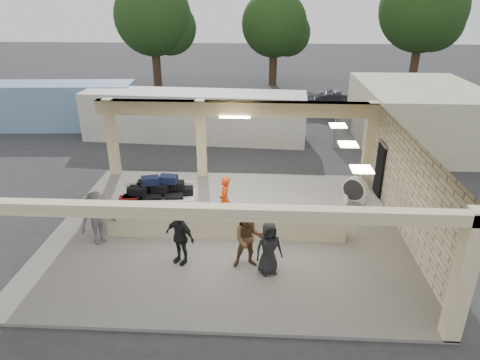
# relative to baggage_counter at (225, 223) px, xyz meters

# --- Properties ---
(ground) EXTENTS (120.00, 120.00, 0.00)m
(ground) POSITION_rel_baggage_counter_xyz_m (0.00, 0.50, -0.59)
(ground) COLOR #2A292C
(ground) RESTS_ON ground
(pavilion) EXTENTS (12.01, 10.00, 3.55)m
(pavilion) POSITION_rel_baggage_counter_xyz_m (0.21, 1.16, 0.76)
(pavilion) COLOR slate
(pavilion) RESTS_ON ground
(baggage_counter) EXTENTS (8.20, 0.58, 0.98)m
(baggage_counter) POSITION_rel_baggage_counter_xyz_m (0.00, 0.00, 0.00)
(baggage_counter) COLOR #C1B390
(baggage_counter) RESTS_ON pavilion
(luggage_cart) EXTENTS (2.81, 1.88, 1.57)m
(luggage_cart) POSITION_rel_baggage_counter_xyz_m (-2.63, 1.32, 0.36)
(luggage_cart) COLOR white
(luggage_cart) RESTS_ON pavilion
(drum_fan) EXTENTS (0.95, 0.80, 1.05)m
(drum_fan) POSITION_rel_baggage_counter_xyz_m (4.85, 2.84, 0.08)
(drum_fan) COLOR white
(drum_fan) RESTS_ON pavilion
(baggage_handler) EXTENTS (0.35, 0.63, 1.73)m
(baggage_handler) POSITION_rel_baggage_counter_xyz_m (-0.11, 1.05, 0.38)
(baggage_handler) COLOR red
(baggage_handler) RESTS_ON pavilion
(passenger_a) EXTENTS (0.97, 0.52, 1.90)m
(passenger_a) POSITION_rel_baggage_counter_xyz_m (0.83, -1.68, 0.46)
(passenger_a) COLOR brown
(passenger_a) RESTS_ON pavilion
(passenger_b) EXTENTS (1.09, 0.83, 1.76)m
(passenger_b) POSITION_rel_baggage_counter_xyz_m (-1.25, -1.57, 0.39)
(passenger_b) COLOR black
(passenger_b) RESTS_ON pavilion
(passenger_c) EXTENTS (1.11, 1.17, 1.85)m
(passenger_c) POSITION_rel_baggage_counter_xyz_m (-4.11, -0.64, 0.44)
(passenger_c) COLOR #4B4C50
(passenger_c) RESTS_ON pavilion
(passenger_d) EXTENTS (0.87, 0.57, 1.65)m
(passenger_d) POSITION_rel_baggage_counter_xyz_m (1.43, -1.97, 0.34)
(passenger_d) COLOR black
(passenger_d) RESTS_ON pavilion
(car_white_a) EXTENTS (5.34, 3.70, 1.39)m
(car_white_a) POSITION_rel_baggage_counter_xyz_m (8.51, 13.08, 0.11)
(car_white_a) COLOR silver
(car_white_a) RESTS_ON ground
(car_white_b) EXTENTS (4.34, 2.25, 1.31)m
(car_white_b) POSITION_rel_baggage_counter_xyz_m (10.84, 13.50, 0.07)
(car_white_b) COLOR silver
(car_white_b) RESTS_ON ground
(car_dark) EXTENTS (4.93, 2.36, 1.58)m
(car_dark) POSITION_rel_baggage_counter_xyz_m (6.53, 16.40, 0.20)
(car_dark) COLOR black
(car_dark) RESTS_ON ground
(container_white) EXTENTS (12.52, 3.27, 2.68)m
(container_white) POSITION_rel_baggage_counter_xyz_m (-2.67, 10.70, 0.76)
(container_white) COLOR silver
(container_white) RESTS_ON ground
(container_blue) EXTENTS (10.66, 3.25, 2.73)m
(container_blue) POSITION_rel_baggage_counter_xyz_m (-11.99, 12.44, 0.78)
(container_blue) COLOR #7693BE
(container_blue) RESTS_ON ground
(fence) EXTENTS (12.06, 0.06, 2.03)m
(fence) POSITION_rel_baggage_counter_xyz_m (11.00, 9.50, 0.47)
(fence) COLOR gray
(fence) RESTS_ON ground
(tree_left) EXTENTS (6.60, 6.30, 9.00)m
(tree_left) POSITION_rel_baggage_counter_xyz_m (-7.68, 24.66, 5.00)
(tree_left) COLOR #382619
(tree_left) RESTS_ON ground
(tree_mid) EXTENTS (6.00, 5.60, 8.00)m
(tree_mid) POSITION_rel_baggage_counter_xyz_m (2.32, 26.66, 4.38)
(tree_mid) COLOR #382619
(tree_mid) RESTS_ON ground
(tree_right) EXTENTS (7.20, 7.00, 10.00)m
(tree_right) POSITION_rel_baggage_counter_xyz_m (14.32, 25.66, 5.63)
(tree_right) COLOR #382619
(tree_right) RESTS_ON ground
(adjacent_building) EXTENTS (6.00, 8.00, 3.20)m
(adjacent_building) POSITION_rel_baggage_counter_xyz_m (9.50, 10.50, 1.01)
(adjacent_building) COLOR beige
(adjacent_building) RESTS_ON ground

